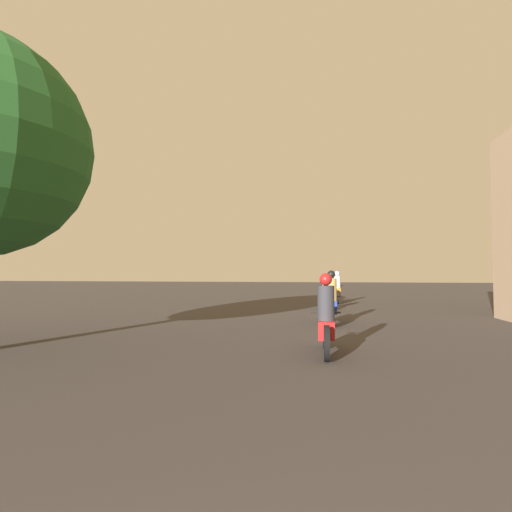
% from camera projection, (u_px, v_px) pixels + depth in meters
% --- Properties ---
extents(motorcycle_red, '(0.60, 1.90, 1.55)m').
position_uv_depth(motorcycle_red, '(326.00, 322.00, 7.63)').
color(motorcycle_red, black).
rests_on(motorcycle_red, ground_plane).
extents(motorcycle_blue, '(0.60, 2.11, 1.61)m').
position_uv_depth(motorcycle_blue, '(331.00, 303.00, 12.02)').
color(motorcycle_blue, black).
rests_on(motorcycle_blue, ground_plane).
extents(motorcycle_green, '(0.60, 2.04, 1.45)m').
position_uv_depth(motorcycle_green, '(326.00, 296.00, 16.40)').
color(motorcycle_green, black).
rests_on(motorcycle_green, ground_plane).
extents(motorcycle_orange, '(0.60, 1.95, 1.60)m').
position_uv_depth(motorcycle_orange, '(337.00, 290.00, 20.01)').
color(motorcycle_orange, black).
rests_on(motorcycle_orange, ground_plane).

